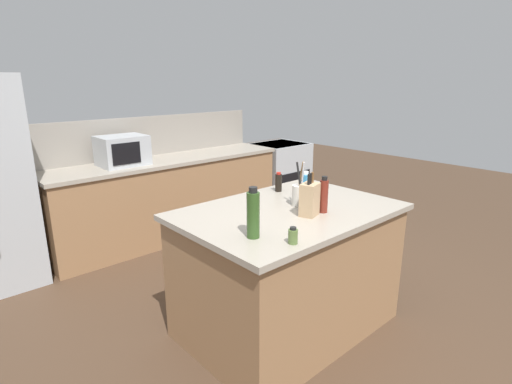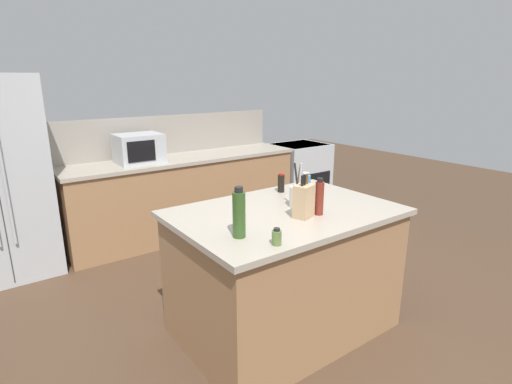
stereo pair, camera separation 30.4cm
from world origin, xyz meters
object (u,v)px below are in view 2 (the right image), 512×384
vinegar_bottle (319,197)px  soy_sauce_bottle (281,183)px  olive_oil_bottle (239,214)px  dish_soap_bottle (305,187)px  spice_jar_paprika (308,196)px  utensil_crock (298,196)px  spice_jar_oregano (277,237)px  microwave (139,148)px  range_oven (299,175)px  knife_block (304,201)px

vinegar_bottle → soy_sauce_bottle: (0.15, 0.58, -0.05)m
olive_oil_bottle → dish_soap_bottle: bearing=21.7°
vinegar_bottle → spice_jar_paprika: 0.28m
utensil_crock → spice_jar_oregano: size_ratio=3.31×
microwave → soy_sauce_bottle: (0.50, -1.82, -0.08)m
range_oven → knife_block: knife_block is taller
soy_sauce_bottle → spice_jar_oregano: bearing=-130.8°
soy_sauce_bottle → spice_jar_paprika: soy_sauce_bottle is taller
dish_soap_bottle → spice_jar_oregano: bearing=-142.9°
olive_oil_bottle → dish_soap_bottle: (0.82, 0.33, -0.04)m
range_oven → vinegar_bottle: 3.18m
knife_block → vinegar_bottle: knife_block is taller
range_oven → olive_oil_bottle: 3.64m
microwave → utensil_crock: (0.35, -2.19, -0.07)m
range_oven → olive_oil_bottle: bearing=-137.7°
knife_block → vinegar_bottle: bearing=-28.5°
soy_sauce_bottle → dish_soap_bottle: dish_soap_bottle is taller
range_oven → spice_jar_oregano: size_ratio=9.50×
range_oven → utensil_crock: size_ratio=2.87×
soy_sauce_bottle → olive_oil_bottle: bearing=-143.5°
soy_sauce_bottle → spice_jar_oregano: 1.07m
microwave → utensil_crock: size_ratio=1.50×
soy_sauce_bottle → dish_soap_bottle: 0.27m
olive_oil_bottle → spice_jar_oregano: olive_oil_bottle is taller
microwave → dish_soap_bottle: size_ratio=2.29×
utensil_crock → soy_sauce_bottle: (0.15, 0.37, -0.01)m
range_oven → olive_oil_bottle: size_ratio=3.05×
range_oven → vinegar_bottle: size_ratio=3.63×
utensil_crock → vinegar_bottle: utensil_crock is taller
range_oven → soy_sauce_bottle: 2.65m
utensil_crock → spice_jar_oregano: (-0.55, -0.44, -0.04)m
knife_block → utensil_crock: utensil_crock is taller
range_oven → knife_block: 3.24m
microwave → spice_jar_oregano: (-0.20, -2.63, -0.11)m
spice_jar_paprika → microwave: bearing=102.4°
spice_jar_paprika → spice_jar_oregano: spice_jar_paprika is taller
range_oven → microwave: microwave is taller
soy_sauce_bottle → olive_oil_bottle: 1.00m
dish_soap_bottle → soy_sauce_bottle: bearing=93.5°
microwave → soy_sauce_bottle: bearing=-74.8°
utensil_crock → soy_sauce_bottle: bearing=68.0°
vinegar_bottle → soy_sauce_bottle: vinegar_bottle is taller
range_oven → soy_sauce_bottle: soy_sauce_bottle is taller
utensil_crock → spice_jar_paprika: utensil_crock is taller
range_oven → utensil_crock: utensil_crock is taller
dish_soap_bottle → spice_jar_paprika: bearing=-120.4°
range_oven → olive_oil_bottle: olive_oil_bottle is taller
dish_soap_bottle → olive_oil_bottle: bearing=-158.3°
olive_oil_bottle → vinegar_bottle: bearing=1.3°
microwave → spice_jar_oregano: microwave is taller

